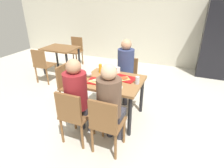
{
  "coord_description": "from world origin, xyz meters",
  "views": [
    {
      "loc": [
        1.07,
        -2.58,
        1.98
      ],
      "look_at": [
        0.0,
        0.0,
        0.65
      ],
      "focal_mm": 29.72,
      "sensor_mm": 36.0,
      "label": 1
    }
  ],
  "objects_px": {
    "condiment_bottle": "(100,68)",
    "background_chair_near": "(43,64)",
    "paper_plate_near_edge": "(115,87)",
    "chair_near_right": "(106,122)",
    "chair_far_side": "(127,75)",
    "soda_can": "(137,80)",
    "foil_bundle": "(89,74)",
    "tray_red_near": "(99,81)",
    "paper_plate_center": "(109,74)",
    "pizza_slice_a": "(97,81)",
    "background_table": "(61,52)",
    "plastic_cup_b": "(104,86)",
    "plastic_cup_a": "(118,70)",
    "person_in_red": "(77,94)",
    "background_chair_far": "(76,49)",
    "main_table": "(112,86)",
    "chair_near_left": "(73,114)",
    "person_far_side": "(125,66)",
    "person_in_brown_jacket": "(110,101)",
    "chair_left_end": "(69,84)",
    "tray_red_far": "(124,78)"
  },
  "relations": [
    {
      "from": "condiment_bottle",
      "to": "background_chair_near",
      "type": "relative_size",
      "value": 0.19
    },
    {
      "from": "chair_near_left",
      "to": "pizza_slice_a",
      "type": "bearing_deg",
      "value": 85.15
    },
    {
      "from": "paper_plate_near_edge",
      "to": "tray_red_near",
      "type": "bearing_deg",
      "value": 165.5
    },
    {
      "from": "chair_near_left",
      "to": "person_far_side",
      "type": "bearing_deg",
      "value": 80.36
    },
    {
      "from": "chair_near_left",
      "to": "person_in_brown_jacket",
      "type": "height_order",
      "value": "person_in_brown_jacket"
    },
    {
      "from": "plastic_cup_b",
      "to": "foil_bundle",
      "type": "xyz_separation_m",
      "value": [
        -0.45,
        0.33,
        0.0
      ]
    },
    {
      "from": "soda_can",
      "to": "background_chair_near",
      "type": "relative_size",
      "value": 0.14
    },
    {
      "from": "person_far_side",
      "to": "soda_can",
      "type": "relative_size",
      "value": 10.32
    },
    {
      "from": "person_in_brown_jacket",
      "to": "soda_can",
      "type": "height_order",
      "value": "person_in_brown_jacket"
    },
    {
      "from": "plastic_cup_b",
      "to": "person_far_side",
      "type": "bearing_deg",
      "value": 91.4
    },
    {
      "from": "person_in_red",
      "to": "person_far_side",
      "type": "distance_m",
      "value": 1.35
    },
    {
      "from": "chair_near_left",
      "to": "person_far_side",
      "type": "relative_size",
      "value": 0.67
    },
    {
      "from": "person_in_red",
      "to": "background_table",
      "type": "relative_size",
      "value": 1.4
    },
    {
      "from": "person_in_brown_jacket",
      "to": "plastic_cup_b",
      "type": "relative_size",
      "value": 12.59
    },
    {
      "from": "chair_near_left",
      "to": "soda_can",
      "type": "height_order",
      "value": "chair_near_left"
    },
    {
      "from": "person_far_side",
      "to": "plastic_cup_a",
      "type": "bearing_deg",
      "value": -94.64
    },
    {
      "from": "person_in_brown_jacket",
      "to": "person_far_side",
      "type": "relative_size",
      "value": 1.0
    },
    {
      "from": "soda_can",
      "to": "condiment_bottle",
      "type": "relative_size",
      "value": 0.76
    },
    {
      "from": "paper_plate_near_edge",
      "to": "chair_near_right",
      "type": "bearing_deg",
      "value": -80.14
    },
    {
      "from": "condiment_bottle",
      "to": "foil_bundle",
      "type": "distance_m",
      "value": 0.27
    },
    {
      "from": "pizza_slice_a",
      "to": "plastic_cup_b",
      "type": "relative_size",
      "value": 2.8
    },
    {
      "from": "paper_plate_near_edge",
      "to": "background_chair_far",
      "type": "xyz_separation_m",
      "value": [
        -2.27,
        2.4,
        -0.23
      ]
    },
    {
      "from": "chair_near_right",
      "to": "chair_near_left",
      "type": "bearing_deg",
      "value": 180.0
    },
    {
      "from": "plastic_cup_a",
      "to": "foil_bundle",
      "type": "xyz_separation_m",
      "value": [
        -0.4,
        -0.38,
        0.0
      ]
    },
    {
      "from": "main_table",
      "to": "plastic_cup_a",
      "type": "bearing_deg",
      "value": 94.0
    },
    {
      "from": "paper_plate_center",
      "to": "chair_near_right",
      "type": "bearing_deg",
      "value": -68.92
    },
    {
      "from": "plastic_cup_a",
      "to": "tray_red_near",
      "type": "bearing_deg",
      "value": -106.56
    },
    {
      "from": "pizza_slice_a",
      "to": "background_table",
      "type": "height_order",
      "value": "pizza_slice_a"
    },
    {
      "from": "foil_bundle",
      "to": "person_far_side",
      "type": "bearing_deg",
      "value": 58.24
    },
    {
      "from": "paper_plate_near_edge",
      "to": "background_table",
      "type": "height_order",
      "value": "paper_plate_near_edge"
    },
    {
      "from": "plastic_cup_a",
      "to": "foil_bundle",
      "type": "distance_m",
      "value": 0.55
    },
    {
      "from": "chair_left_end",
      "to": "background_table",
      "type": "distance_m",
      "value": 1.9
    },
    {
      "from": "plastic_cup_a",
      "to": "condiment_bottle",
      "type": "height_order",
      "value": "condiment_bottle"
    },
    {
      "from": "person_far_side",
      "to": "background_chair_far",
      "type": "relative_size",
      "value": 1.48
    },
    {
      "from": "person_in_brown_jacket",
      "to": "person_in_red",
      "type": "bearing_deg",
      "value": 180.0
    },
    {
      "from": "chair_far_side",
      "to": "tray_red_near",
      "type": "bearing_deg",
      "value": -100.4
    },
    {
      "from": "paper_plate_center",
      "to": "main_table",
      "type": "bearing_deg",
      "value": -57.03
    },
    {
      "from": "paper_plate_center",
      "to": "person_in_brown_jacket",
      "type": "bearing_deg",
      "value": -65.96
    },
    {
      "from": "main_table",
      "to": "chair_far_side",
      "type": "relative_size",
      "value": 1.17
    },
    {
      "from": "person_in_red",
      "to": "background_chair_near",
      "type": "relative_size",
      "value": 1.48
    },
    {
      "from": "main_table",
      "to": "condiment_bottle",
      "type": "relative_size",
      "value": 6.22
    },
    {
      "from": "chair_far_side",
      "to": "condiment_bottle",
      "type": "xyz_separation_m",
      "value": [
        -0.32,
        -0.57,
        0.3
      ]
    },
    {
      "from": "foil_bundle",
      "to": "background_chair_near",
      "type": "distance_m",
      "value": 1.87
    },
    {
      "from": "person_in_red",
      "to": "tray_red_far",
      "type": "relative_size",
      "value": 3.5
    },
    {
      "from": "chair_left_end",
      "to": "plastic_cup_b",
      "type": "distance_m",
      "value": 1.01
    },
    {
      "from": "condiment_bottle",
      "to": "paper_plate_near_edge",
      "type": "bearing_deg",
      "value": -44.23
    },
    {
      "from": "person_in_red",
      "to": "tray_red_far",
      "type": "distance_m",
      "value": 0.89
    },
    {
      "from": "paper_plate_center",
      "to": "pizza_slice_a",
      "type": "bearing_deg",
      "value": -96.58
    },
    {
      "from": "plastic_cup_a",
      "to": "foil_bundle",
      "type": "bearing_deg",
      "value": -136.59
    },
    {
      "from": "person_in_red",
      "to": "background_table",
      "type": "distance_m",
      "value": 2.82
    }
  ]
}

